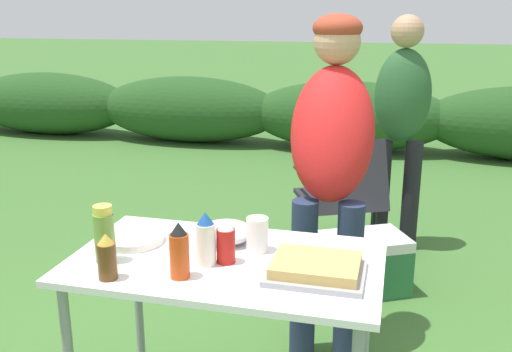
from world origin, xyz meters
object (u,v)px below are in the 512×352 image
Objects in this scene: plate_stack at (133,238)px; food_tray at (316,268)px; standing_person_in_dark_puffer at (402,113)px; camp_chair_green_behind_table at (342,191)px; hot_sauce_bottle at (179,251)px; ketchup_bottle at (226,242)px; standing_person_in_navy_coat at (332,151)px; folding_table at (226,278)px; paper_cup_stack at (257,234)px; beer_bottle at (107,257)px; relish_jar at (104,234)px; mayo_bottle at (206,240)px; cooler_box at (364,264)px; mixing_bowl at (226,232)px.

food_tray is at bearing -9.16° from plate_stack.
camp_chair_green_behind_table is (-0.34, -0.30, -0.47)m from standing_person_in_dark_puffer.
hot_sauce_bottle reaches higher than camp_chair_green_behind_table.
standing_person_in_navy_coat is at bearing 70.45° from ketchup_bottle.
plate_stack is 0.38m from hot_sauce_bottle.
folding_table is at bearing 170.57° from food_tray.
beer_bottle reaches higher than paper_cup_stack.
beer_bottle is 2.11m from camp_chair_green_behind_table.
relish_jar is at bearing -163.18° from folding_table.
folding_table is at bearing -133.36° from paper_cup_stack.
relish_jar reaches higher than paper_cup_stack.
food_tray is 0.28m from paper_cup_stack.
paper_cup_stack reaches higher than camp_chair_green_behind_table.
mayo_bottle is 0.87m from standing_person_in_navy_coat.
paper_cup_stack is at bearing -105.71° from standing_person_in_dark_puffer.
standing_person_in_dark_puffer is (0.98, 2.18, 0.10)m from relish_jar.
food_tray is 0.39× the size of camp_chair_green_behind_table.
food_tray is (0.33, -0.05, 0.10)m from folding_table.
camp_chair_green_behind_table is 0.55m from cooler_box.
standing_person_in_navy_coat reaches higher than standing_person_in_dark_puffer.
camp_chair_green_behind_table is at bearing 85.00° from paper_cup_stack.
camp_chair_green_behind_table is (0.23, 1.79, -0.35)m from ketchup_bottle.
plate_stack is at bearing 29.86° from cooler_box.
ketchup_bottle is at bearing -113.25° from standing_person_in_navy_coat.
plate_stack is 1.52× the size of ketchup_bottle.
standing_person_in_dark_puffer is at bearing 74.68° from ketchup_bottle.
camp_chair_green_behind_table is at bearing 80.02° from hot_sauce_bottle.
mayo_bottle is at bearing -131.87° from folding_table.
paper_cup_stack is 1.70m from camp_chair_green_behind_table.
beer_bottle reaches higher than folding_table.
camp_chair_green_behind_table is (0.34, 1.93, -0.36)m from hot_sauce_bottle.
cooler_box is (0.47, 1.18, -0.61)m from mixing_bowl.
camp_chair_green_behind_table is (0.64, 1.88, -0.37)m from relish_jar.
standing_person_in_navy_coat reaches higher than plate_stack.
mixing_bowl is 0.13× the size of standing_person_in_navy_coat.
standing_person_in_navy_coat is (0.19, 0.64, 0.18)m from paper_cup_stack.
relish_jar is 0.14m from beer_bottle.
ketchup_bottle reaches higher than plate_stack.
folding_table is 0.35m from food_tray.
relish_jar is at bearing -93.83° from plate_stack.
relish_jar is at bearing -141.83° from mixing_bowl.
beer_bottle is at bearing -147.42° from ketchup_bottle.
cooler_box is (0.09, 1.39, -0.60)m from food_tray.
mayo_bottle is (0.28, 0.18, 0.02)m from beer_bottle.
food_tray is at bearing -9.43° from folding_table.
relish_jar is 0.13× the size of standing_person_in_navy_coat.
relish_jar reaches higher than camp_chair_green_behind_table.
ketchup_bottle is 0.83× the size of mayo_bottle.
paper_cup_stack is 0.21m from mayo_bottle.
relish_jar reaches higher than ketchup_bottle.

